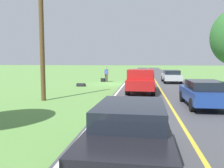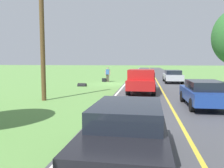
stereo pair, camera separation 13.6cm
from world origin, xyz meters
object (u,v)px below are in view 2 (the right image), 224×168
(sedan_mid_oncoming, at_px, (204,93))
(sedan_near_oncoming, at_px, (173,76))
(hitchhiker_walking, at_px, (108,73))
(utility_pole_roadside, at_px, (42,29))
(suitcase_carried, at_px, (104,80))
(sedan_ahead_same_lane, at_px, (127,131))
(pickup_truck_passing, at_px, (142,80))

(sedan_mid_oncoming, bearing_deg, sedan_near_oncoming, -89.79)
(hitchhiker_walking, distance_m, sedan_near_oncoming, 7.39)
(utility_pole_roadside, bearing_deg, suitcase_carried, -96.32)
(suitcase_carried, relative_size, sedan_ahead_same_lane, 0.10)
(pickup_truck_passing, bearing_deg, suitcase_carried, -62.93)
(sedan_mid_oncoming, xyz_separation_m, sedan_near_oncoming, (0.05, -14.07, 0.00))
(suitcase_carried, distance_m, utility_pole_roadside, 13.91)
(suitcase_carried, distance_m, sedan_near_oncoming, 7.84)
(suitcase_carried, height_order, sedan_mid_oncoming, sedan_mid_oncoming)
(hitchhiker_walking, distance_m, utility_pole_roadside, 13.80)
(suitcase_carried, xyz_separation_m, sedan_mid_oncoming, (-7.87, 13.93, 0.54))
(suitcase_carried, bearing_deg, hitchhiker_walking, 100.86)
(utility_pole_roadside, bearing_deg, sedan_near_oncoming, -124.84)
(hitchhiker_walking, relative_size, sedan_ahead_same_lane, 0.39)
(suitcase_carried, bearing_deg, pickup_truck_passing, 31.38)
(hitchhiker_walking, xyz_separation_m, sedan_mid_oncoming, (-7.44, 13.98, -0.23))
(sedan_ahead_same_lane, bearing_deg, hitchhiker_walking, -79.62)
(suitcase_carried, relative_size, pickup_truck_passing, 0.08)
(suitcase_carried, xyz_separation_m, sedan_ahead_same_lane, (-4.34, 21.33, 0.54))
(sedan_mid_oncoming, height_order, sedan_near_oncoming, same)
(suitcase_carried, height_order, utility_pole_roadside, utility_pole_roadside)
(sedan_near_oncoming, bearing_deg, pickup_truck_passing, 69.63)
(suitcase_carried, bearing_deg, utility_pole_roadside, -2.01)
(hitchhiker_walking, relative_size, suitcase_carried, 3.80)
(sedan_ahead_same_lane, relative_size, utility_pole_roadside, 0.51)
(pickup_truck_passing, height_order, sedan_mid_oncoming, pickup_truck_passing)
(suitcase_carried, bearing_deg, sedan_near_oncoming, 95.37)
(pickup_truck_passing, relative_size, sedan_mid_oncoming, 1.23)
(suitcase_carried, distance_m, pickup_truck_passing, 9.91)
(sedan_mid_oncoming, bearing_deg, pickup_truck_passing, -56.70)
(sedan_near_oncoming, height_order, sedan_ahead_same_lane, same)
(sedan_near_oncoming, relative_size, utility_pole_roadside, 0.50)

